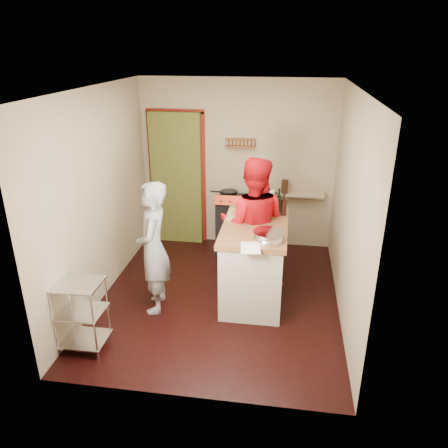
% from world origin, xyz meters
% --- Properties ---
extents(floor, '(3.50, 3.50, 0.00)m').
position_xyz_m(floor, '(0.00, 0.00, 0.00)').
color(floor, black).
rests_on(floor, ground).
extents(back_wall, '(3.00, 0.44, 2.60)m').
position_xyz_m(back_wall, '(-0.64, 1.78, 1.13)').
color(back_wall, tan).
rests_on(back_wall, ground).
extents(left_wall, '(0.04, 3.50, 2.60)m').
position_xyz_m(left_wall, '(-1.50, 0.00, 1.30)').
color(left_wall, tan).
rests_on(left_wall, ground).
extents(right_wall, '(0.04, 3.50, 2.60)m').
position_xyz_m(right_wall, '(1.50, 0.00, 1.30)').
color(right_wall, tan).
rests_on(right_wall, ground).
extents(ceiling, '(3.00, 3.50, 0.02)m').
position_xyz_m(ceiling, '(0.00, 0.00, 2.61)').
color(ceiling, white).
rests_on(ceiling, back_wall).
extents(stove, '(0.60, 0.63, 1.00)m').
position_xyz_m(stove, '(0.05, 1.42, 0.45)').
color(stove, black).
rests_on(stove, ground).
extents(wire_shelving, '(0.48, 0.40, 0.80)m').
position_xyz_m(wire_shelving, '(-1.28, -1.20, 0.44)').
color(wire_shelving, silver).
rests_on(wire_shelving, ground).
extents(island, '(0.79, 1.49, 1.32)m').
position_xyz_m(island, '(0.43, 0.10, 0.53)').
color(island, '#B5AE9A').
rests_on(island, ground).
extents(person_stripe, '(0.48, 0.65, 1.62)m').
position_xyz_m(person_stripe, '(-0.74, -0.34, 0.81)').
color(person_stripe, silver).
rests_on(person_stripe, ground).
extents(person_red, '(0.87, 0.68, 1.78)m').
position_xyz_m(person_red, '(0.38, 0.34, 0.89)').
color(person_red, red).
rests_on(person_red, ground).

